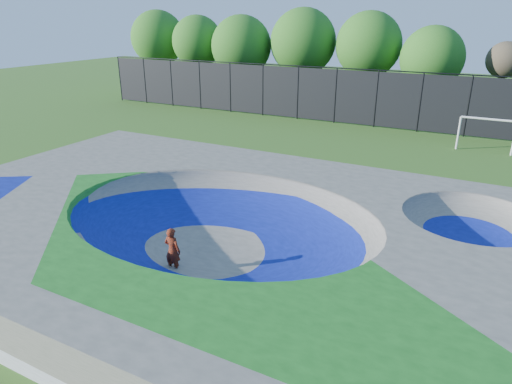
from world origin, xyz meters
TOP-DOWN VIEW (x-y plane):
  - ground at (0.00, 0.00)m, footprint 120.00×120.00m
  - skate_deck at (0.00, 0.00)m, footprint 22.00×14.00m
  - skater at (-0.52, -1.85)m, footprint 0.56×0.37m
  - skateboard at (-0.52, -1.85)m, footprint 0.80×0.29m
  - soccer_goal at (7.35, 17.54)m, footprint 3.07×0.12m
  - fence at (0.00, 21.00)m, footprint 48.09×0.09m
  - treeline at (-0.83, 26.41)m, footprint 53.57×6.77m

SIDE VIEW (x-z plane):
  - ground at x=0.00m, z-range 0.00..0.00m
  - skateboard at x=-0.52m, z-range 0.00..0.05m
  - skate_deck at x=0.00m, z-range 0.00..1.50m
  - skater at x=-0.52m, z-range 0.00..1.52m
  - soccer_goal at x=7.35m, z-range 0.39..2.42m
  - fence at x=0.00m, z-range 0.08..4.12m
  - treeline at x=-0.83m, z-range 1.03..9.48m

